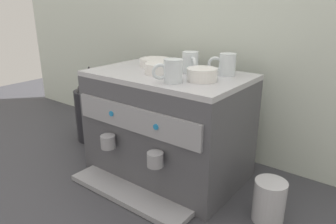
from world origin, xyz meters
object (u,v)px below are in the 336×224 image
Objects in this scene: ceramic_bowl_2 at (202,75)px; coffee_grinder at (92,106)px; ceramic_bowl_1 at (160,68)px; espresso_machine at (167,125)px; ceramic_bowl_0 at (155,63)px; ceramic_cup_0 at (172,71)px; ceramic_cup_1 at (190,63)px; ceramic_cup_2 at (226,64)px; milk_pitcher at (269,201)px.

coffee_grinder is (-0.69, 0.06, -0.27)m from ceramic_bowl_2.
ceramic_bowl_1 reaches higher than coffee_grinder.
espresso_machine is 5.41× the size of ceramic_bowl_1.
ceramic_bowl_0 is (-0.12, 0.07, 0.23)m from espresso_machine.
ceramic_cup_0 is 0.15m from ceramic_bowl_1.
ceramic_cup_0 is at bearing -127.30° from ceramic_bowl_2.
ceramic_cup_1 is (0.07, 0.05, 0.25)m from espresso_machine.
ceramic_bowl_2 reaches higher than coffee_grinder.
ceramic_cup_0 is 0.73× the size of ceramic_bowl_0.
ceramic_cup_1 is 0.70× the size of ceramic_bowl_0.
ceramic_bowl_1 is at bearing -149.61° from ceramic_cup_2.
ceramic_bowl_0 is (-0.32, -0.03, -0.02)m from ceramic_cup_2.
milk_pitcher is (0.97, -0.09, -0.11)m from coffee_grinder.
espresso_machine is at bearing -153.07° from ceramic_cup_2.
ceramic_cup_2 is at bearing 78.95° from ceramic_bowl_2.
ceramic_bowl_2 is at bearing 175.31° from milk_pitcher.
ceramic_bowl_0 is (-0.19, 0.02, -0.02)m from ceramic_cup_1.
milk_pitcher is at bearing -5.10° from coffee_grinder.
milk_pitcher is at bearing -29.75° from ceramic_cup_2.
ceramic_cup_1 is at bearing 40.43° from ceramic_bowl_1.
ceramic_cup_2 is (0.09, 0.21, 0.00)m from ceramic_cup_0.
coffee_grinder is (-0.71, -0.06, -0.29)m from ceramic_cup_2.
ceramic_cup_2 reaches higher than espresso_machine.
milk_pitcher is (0.46, -0.05, -0.14)m from espresso_machine.
ceramic_bowl_1 is at bearing -124.06° from espresso_machine.
milk_pitcher is (0.38, -0.10, -0.39)m from ceramic_cup_1.
ceramic_bowl_1 is 0.60m from milk_pitcher.
ceramic_bowl_2 is (0.17, -0.03, 0.24)m from espresso_machine.
ceramic_bowl_2 is 0.47m from milk_pitcher.
milk_pitcher is at bearing -2.89° from ceramic_bowl_1.
ceramic_bowl_1 reaches higher than milk_pitcher.
ceramic_cup_1 is at bearing 1.27° from coffee_grinder.
espresso_machine is 1.59× the size of coffee_grinder.
ceramic_cup_1 is (-0.03, 0.16, 0.00)m from ceramic_cup_0.
ceramic_bowl_1 is (-0.02, -0.03, 0.23)m from espresso_machine.
ceramic_cup_0 reaches higher than coffee_grinder.
ceramic_cup_1 is 0.20m from ceramic_bowl_0.
ceramic_cup_0 reaches higher than ceramic_bowl_0.
ceramic_cup_0 reaches higher than ceramic_bowl_1.
coffee_grinder is (-0.50, 0.06, -0.26)m from ceramic_bowl_1.
ceramic_cup_2 is 0.87× the size of ceramic_bowl_1.
ceramic_cup_0 is 0.65× the size of milk_pitcher.
ceramic_cup_2 reaches higher than ceramic_bowl_2.
ceramic_bowl_1 is (0.10, -0.10, 0.00)m from ceramic_bowl_0.
ceramic_cup_2 is 0.93× the size of ceramic_bowl_2.
ceramic_cup_1 is at bearing 165.42° from milk_pitcher.
milk_pitcher is (0.28, -0.02, -0.37)m from ceramic_bowl_2.
milk_pitcher is (0.58, -0.12, -0.37)m from ceramic_bowl_0.
ceramic_bowl_0 is 1.12× the size of ceramic_bowl_1.
espresso_machine is 0.52m from coffee_grinder.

